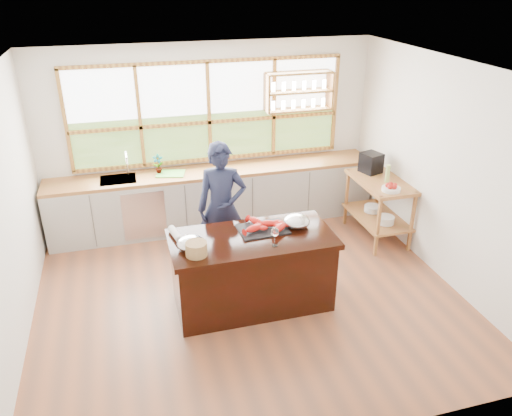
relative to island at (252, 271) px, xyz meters
name	(u,v)px	position (x,y,z in m)	size (l,w,h in m)	color
ground_plane	(248,293)	(0.00, 0.20, -0.45)	(5.00, 5.00, 0.00)	#965333
room_shell	(238,144)	(0.02, 0.71, 1.30)	(5.02, 4.52, 2.71)	silver
back_counter	(214,197)	(-0.02, 2.14, 0.00)	(4.90, 0.63, 0.90)	#A7A59E
right_shelf_unit	(379,200)	(2.19, 1.09, 0.15)	(0.62, 1.10, 0.90)	#A15733
island	(252,271)	(0.00, 0.00, 0.00)	(1.85, 0.90, 0.90)	black
cook	(222,208)	(-0.15, 0.90, 0.41)	(0.63, 0.41, 1.72)	#191D36
potted_plant	(158,164)	(-0.82, 2.20, 0.59)	(0.16, 0.11, 0.30)	slate
cutting_board	(171,174)	(-0.65, 2.14, 0.45)	(0.40, 0.30, 0.01)	#5BB63E
espresso_machine	(371,163)	(2.19, 1.43, 0.59)	(0.25, 0.27, 0.29)	black
wine_bottle	(388,173)	(2.24, 1.03, 0.57)	(0.06, 0.06, 0.25)	#A3BF61
fruit_bowl	(391,188)	(2.14, 0.73, 0.49)	(0.25, 0.25, 0.11)	white
slate_board	(263,229)	(0.16, 0.13, 0.45)	(0.55, 0.40, 0.02)	black
lobster_pile	(265,225)	(0.18, 0.12, 0.50)	(0.52, 0.44, 0.08)	red
mixing_bowl_left	(191,243)	(-0.70, -0.08, 0.51)	(0.30, 0.30, 0.14)	silver
mixing_bowl_right	(297,221)	(0.56, 0.10, 0.51)	(0.31, 0.31, 0.15)	silver
wine_glass	(275,233)	(0.18, -0.26, 0.61)	(0.08, 0.08, 0.22)	white
wicker_basket	(196,249)	(-0.66, -0.22, 0.52)	(0.23, 0.23, 0.15)	#9F864E
parchment_roll	(175,234)	(-0.83, 0.23, 0.49)	(0.08, 0.08, 0.30)	silver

